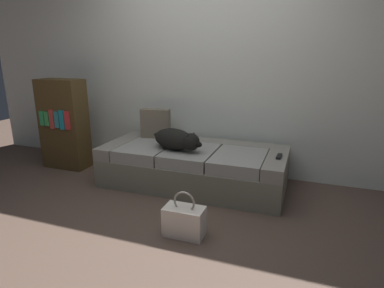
{
  "coord_description": "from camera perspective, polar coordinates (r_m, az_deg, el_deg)",
  "views": [
    {
      "loc": [
        1.13,
        -2.08,
        1.42
      ],
      "look_at": [
        0.0,
        1.01,
        0.48
      ],
      "focal_mm": 30.34,
      "sensor_mm": 36.0,
      "label": 1
    }
  ],
  "objects": [
    {
      "name": "ground_plane",
      "position": [
        2.76,
        -7.49,
        -15.15
      ],
      "size": [
        10.0,
        10.0,
        0.0
      ],
      "primitive_type": "plane",
      "color": "brown"
    },
    {
      "name": "back_wall",
      "position": [
        3.87,
        3.22,
        15.69
      ],
      "size": [
        6.4,
        0.1,
        2.8
      ],
      "primitive_type": "cube",
      "color": "silver",
      "rests_on": "ground"
    },
    {
      "name": "couch",
      "position": [
        3.55,
        0.28,
        -3.89
      ],
      "size": [
        1.96,
        0.88,
        0.43
      ],
      "color": "gray",
      "rests_on": "ground"
    },
    {
      "name": "dog_dark",
      "position": [
        3.38,
        -2.7,
        0.82
      ],
      "size": [
        0.63,
        0.4,
        0.22
      ],
      "color": "black",
      "rests_on": "couch"
    },
    {
      "name": "tv_remote",
      "position": [
        3.26,
        15.07,
        -2.11
      ],
      "size": [
        0.05,
        0.15,
        0.02
      ],
      "primitive_type": "cube",
      "rotation": [
        0.0,
        0.0,
        -0.04
      ],
      "color": "black",
      "rests_on": "couch"
    },
    {
      "name": "throw_pillow",
      "position": [
        3.87,
        -6.42,
        3.62
      ],
      "size": [
        0.36,
        0.18,
        0.34
      ],
      "primitive_type": "cube",
      "rotation": [
        0.0,
        0.0,
        0.18
      ],
      "color": "#716654",
      "rests_on": "couch"
    },
    {
      "name": "handbag",
      "position": [
        2.64,
        -1.37,
        -13.34
      ],
      "size": [
        0.32,
        0.18,
        0.38
      ],
      "color": "white",
      "rests_on": "ground"
    },
    {
      "name": "bookshelf",
      "position": [
        4.32,
        -21.57,
        3.28
      ],
      "size": [
        0.56,
        0.3,
        1.1
      ],
      "color": "#4D3A1D",
      "rests_on": "ground"
    }
  ]
}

